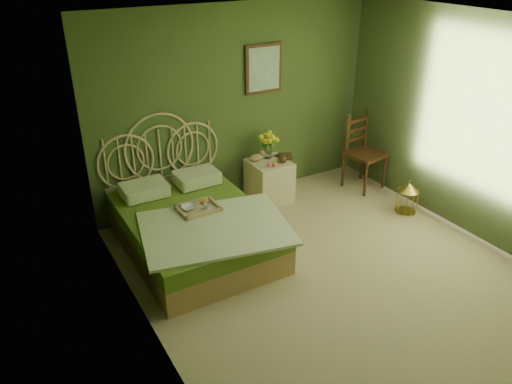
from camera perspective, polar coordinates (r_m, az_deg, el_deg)
floor at (r=5.55m, az=9.12°, el=-9.41°), size 4.50×4.50×0.00m
ceiling at (r=4.55m, az=11.59°, el=18.09°), size 4.50×4.50×0.00m
wall_back at (r=6.66m, az=-2.28°, el=9.78°), size 4.00×0.00×4.00m
wall_left at (r=4.02m, az=-12.39°, el=-2.88°), size 0.00×4.50×4.50m
wall_right at (r=6.32m, az=24.45°, el=6.41°), size 0.00×4.50×4.50m
wall_art at (r=6.71m, az=0.88°, el=13.91°), size 0.54×0.04×0.64m
bed at (r=5.84m, az=-7.20°, el=-3.76°), size 1.75×2.22×1.37m
nightstand at (r=6.85m, az=1.52°, el=1.86°), size 0.52×0.52×1.01m
chair at (r=7.34m, az=12.00°, el=5.12°), size 0.55×0.55×1.09m
birdcage at (r=6.89m, az=16.91°, el=-0.66°), size 0.28×0.28×0.42m
book_lower at (r=6.85m, az=2.76°, el=3.92°), size 0.22×0.24×0.02m
book_upper at (r=6.84m, az=2.76°, el=4.08°), size 0.25×0.28×0.02m
cereal_bowl at (r=5.69m, az=-7.73°, el=-1.78°), size 0.17×0.17×0.04m
coffee_cup at (r=5.65m, az=-5.62°, el=-1.69°), size 0.09×0.09×0.07m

